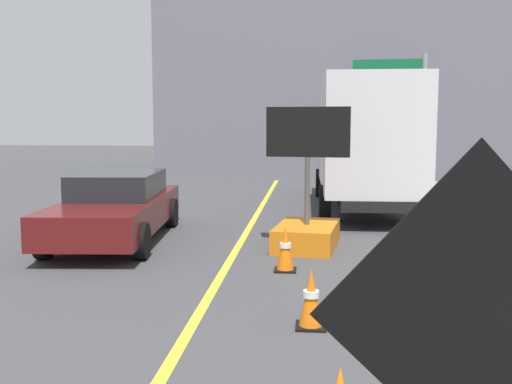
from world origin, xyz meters
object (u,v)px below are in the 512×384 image
arrow_board_trailer (307,223)px  highway_guide_sign (403,96)px  roadwork_sign (472,315)px  pickup_car (117,207)px  box_truck (365,141)px  traffic_cone_mid_lane (311,298)px  traffic_cone_far_lane (285,249)px

arrow_board_trailer → highway_guide_sign: bearing=73.5°
roadwork_sign → pickup_car: 10.01m
box_truck → pickup_car: 7.32m
arrow_board_trailer → pickup_car: bearing=174.8°
pickup_car → box_truck: bearing=41.5°
traffic_cone_mid_lane → traffic_cone_far_lane: traffic_cone_far_lane is taller
traffic_cone_far_lane → traffic_cone_mid_lane: bearing=-81.1°
roadwork_sign → box_truck: size_ratio=0.30×
roadwork_sign → pickup_car: roadwork_sign is taller
arrow_board_trailer → box_truck: (1.53, 5.15, 1.41)m
box_truck → traffic_cone_mid_lane: bearing=-98.5°
box_truck → arrow_board_trailer: bearing=-106.5°
box_truck → pickup_car: size_ratio=1.51×
pickup_car → traffic_cone_far_lane: size_ratio=6.82×
roadwork_sign → box_truck: (0.68, 13.58, 0.42)m
highway_guide_sign → traffic_cone_far_lane: highway_guide_sign is taller
roadwork_sign → arrow_board_trailer: size_ratio=0.86×
pickup_car → arrow_board_trailer: bearing=-5.2°
box_truck → pickup_car: (-5.41, -4.79, -1.19)m
box_truck → traffic_cone_mid_lane: box_truck is taller
box_truck → traffic_cone_far_lane: bearing=-104.9°
traffic_cone_far_lane → highway_guide_sign: bearing=74.3°
box_truck → highway_guide_sign: bearing=73.5°
roadwork_sign → box_truck: 13.60m
box_truck → pickup_car: box_truck is taller
arrow_board_trailer → traffic_cone_far_lane: arrow_board_trailer is taller
highway_guide_sign → traffic_cone_mid_lane: size_ratio=6.99×
highway_guide_sign → traffic_cone_mid_lane: 17.15m
arrow_board_trailer → traffic_cone_mid_lane: size_ratio=3.78×
pickup_car → highway_guide_sign: bearing=57.4°
roadwork_sign → traffic_cone_far_lane: 6.76m
arrow_board_trailer → pickup_car: 3.91m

